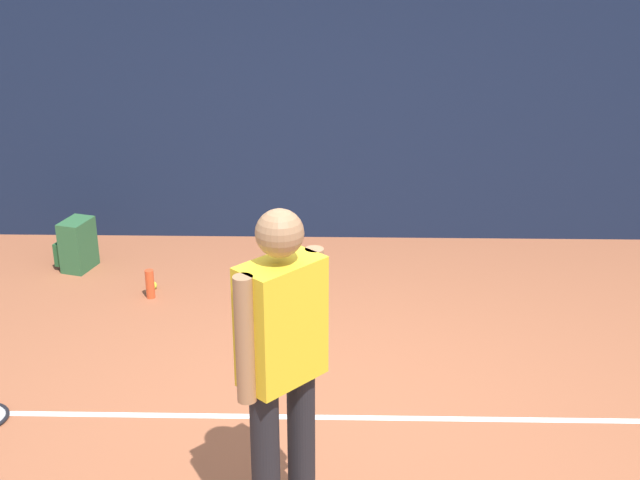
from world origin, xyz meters
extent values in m
plane|color=#9E5638|center=(0.00, 0.00, 0.00)|extent=(12.00, 12.00, 0.00)
cube|color=#141E38|center=(0.00, 3.00, 1.33)|extent=(10.00, 0.10, 2.67)
cube|color=white|center=(0.00, -0.04, 0.00)|extent=(9.00, 0.05, 0.00)
cylinder|color=black|center=(-0.07, -0.90, 0.42)|extent=(0.14, 0.14, 0.85)
cylinder|color=black|center=(-0.23, -1.07, 0.42)|extent=(0.14, 0.14, 0.85)
cube|color=yellow|center=(-0.15, -0.98, 1.15)|extent=(0.43, 0.44, 0.60)
sphere|color=#9E704C|center=(-0.15, -0.98, 1.59)|extent=(0.22, 0.22, 0.22)
cylinder|color=#9E704C|center=(0.00, -0.82, 1.14)|extent=(0.09, 0.09, 0.62)
cylinder|color=#9E704C|center=(-0.30, -1.14, 1.14)|extent=(0.09, 0.09, 0.62)
cube|color=#2D6038|center=(-2.10, 2.18, 0.22)|extent=(0.28, 0.34, 0.44)
cube|color=#23562D|center=(-2.23, 2.22, 0.14)|extent=(0.14, 0.23, 0.20)
sphere|color=#CCE033|center=(-1.39, 1.78, 0.03)|extent=(0.07, 0.07, 0.07)
cylinder|color=#D84C26|center=(-1.38, 1.62, 0.12)|extent=(0.07, 0.07, 0.24)
camera|label=1|loc=(0.11, -4.46, 2.96)|focal=47.76mm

